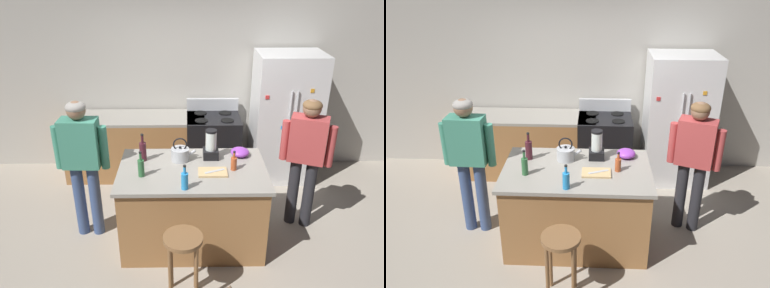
# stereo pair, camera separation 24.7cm
# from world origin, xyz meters

# --- Properties ---
(ground_plane) EXTENTS (14.00, 14.00, 0.00)m
(ground_plane) POSITION_xyz_m (0.00, 0.00, 0.00)
(ground_plane) COLOR #9E9384
(back_wall) EXTENTS (8.00, 0.10, 2.70)m
(back_wall) POSITION_xyz_m (0.00, 1.95, 1.35)
(back_wall) COLOR #BCB7AD
(back_wall) RESTS_ON ground_plane
(kitchen_island) EXTENTS (1.57, 0.99, 0.93)m
(kitchen_island) POSITION_xyz_m (0.00, 0.00, 0.47)
(kitchen_island) COLOR #9E6B3D
(kitchen_island) RESTS_ON ground_plane
(back_counter_run) EXTENTS (2.00, 0.64, 0.93)m
(back_counter_run) POSITION_xyz_m (-0.80, 1.55, 0.46)
(back_counter_run) COLOR #9E6B3D
(back_counter_run) RESTS_ON ground_plane
(refrigerator) EXTENTS (0.90, 0.73, 1.84)m
(refrigerator) POSITION_xyz_m (1.34, 1.50, 0.92)
(refrigerator) COLOR silver
(refrigerator) RESTS_ON ground_plane
(stove_range) EXTENTS (0.76, 0.65, 1.11)m
(stove_range) POSITION_xyz_m (0.33, 1.52, 0.48)
(stove_range) COLOR black
(stove_range) RESTS_ON ground_plane
(person_by_island_left) EXTENTS (0.59, 0.23, 1.64)m
(person_by_island_left) POSITION_xyz_m (-1.20, 0.16, 0.99)
(person_by_island_left) COLOR #384C7A
(person_by_island_left) RESTS_ON ground_plane
(person_by_sink_right) EXTENTS (0.58, 0.35, 1.59)m
(person_by_sink_right) POSITION_xyz_m (1.29, 0.30, 0.96)
(person_by_sink_right) COLOR #26262B
(person_by_sink_right) RESTS_ON ground_plane
(bar_stool) EXTENTS (0.36, 0.36, 0.71)m
(bar_stool) POSITION_xyz_m (-0.10, -0.84, 0.54)
(bar_stool) COLOR brown
(bar_stool) RESTS_ON ground_plane
(blender_appliance) EXTENTS (0.17, 0.17, 0.34)m
(blender_appliance) POSITION_xyz_m (0.21, 0.26, 1.07)
(blender_appliance) COLOR black
(blender_appliance) RESTS_ON kitchen_island
(bottle_soda) EXTENTS (0.07, 0.07, 0.26)m
(bottle_soda) POSITION_xyz_m (-0.08, -0.40, 1.02)
(bottle_soda) COLOR #268CD8
(bottle_soda) RESTS_ON kitchen_island
(bottle_olive_oil) EXTENTS (0.07, 0.07, 0.28)m
(bottle_olive_oil) POSITION_xyz_m (-0.52, -0.14, 1.03)
(bottle_olive_oil) COLOR #2D6638
(bottle_olive_oil) RESTS_ON kitchen_island
(bottle_cooking_sauce) EXTENTS (0.06, 0.06, 0.22)m
(bottle_cooking_sauce) POSITION_xyz_m (0.43, -0.02, 1.01)
(bottle_cooking_sauce) COLOR #B24C26
(bottle_cooking_sauce) RESTS_ON kitchen_island
(bottle_wine) EXTENTS (0.08, 0.08, 0.32)m
(bottle_wine) POSITION_xyz_m (-0.54, 0.21, 1.04)
(bottle_wine) COLOR #471923
(bottle_wine) RESTS_ON kitchen_island
(mixing_bowl) EXTENTS (0.21, 0.21, 0.09)m
(mixing_bowl) POSITION_xyz_m (0.54, 0.30, 0.97)
(mixing_bowl) COLOR purple
(mixing_bowl) RESTS_ON kitchen_island
(tea_kettle) EXTENTS (0.28, 0.20, 0.27)m
(tea_kettle) POSITION_xyz_m (-0.13, 0.21, 1.01)
(tea_kettle) COLOR #B7BABF
(tea_kettle) RESTS_ON kitchen_island
(cutting_board) EXTENTS (0.30, 0.20, 0.02)m
(cutting_board) POSITION_xyz_m (0.21, -0.10, 0.94)
(cutting_board) COLOR tan
(cutting_board) RESTS_ON kitchen_island
(chef_knife) EXTENTS (0.22, 0.11, 0.01)m
(chef_knife) POSITION_xyz_m (0.23, -0.10, 0.95)
(chef_knife) COLOR #B7BABF
(chef_knife) RESTS_ON cutting_board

